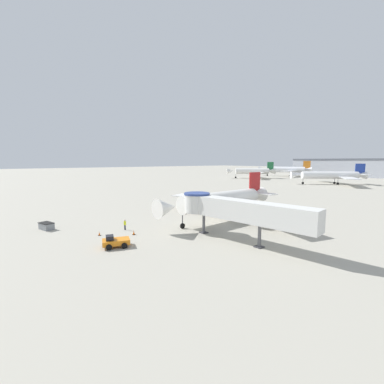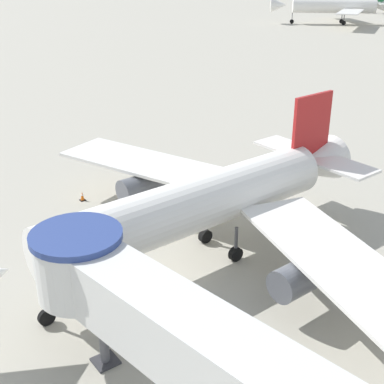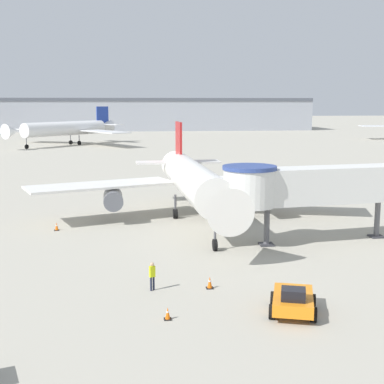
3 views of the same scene
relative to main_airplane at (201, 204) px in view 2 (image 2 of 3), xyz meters
The scene contains 5 objects.
ground_plane 4.52m from the main_airplane, 83.93° to the right, with size 800.00×800.00×0.00m, color #A8A393.
main_airplane is the anchor object (origin of this frame).
jet_bridge 13.00m from the main_airplane, 39.40° to the right, with size 20.76×6.01×6.26m.
traffic_cone_port_wing 12.82m from the main_airplane, behind, with size 0.43×0.43×0.70m.
background_jet_green_tail 121.69m from the main_airplane, 126.32° to the left, with size 25.90×26.49×10.48m.
Camera 2 is at (22.37, -14.73, 17.44)m, focal length 50.00 mm.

